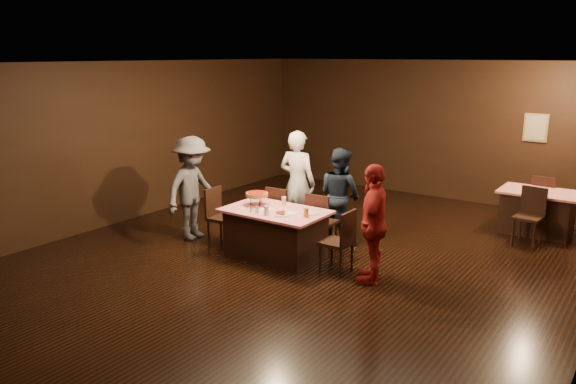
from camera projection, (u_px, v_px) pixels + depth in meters
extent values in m
plane|color=black|center=(305.00, 259.00, 8.78)|extent=(10.00, 10.00, 0.00)
cube|color=silver|center=(307.00, 63.00, 8.06)|extent=(8.00, 10.00, 0.04)
cube|color=black|center=(429.00, 129.00, 12.41)|extent=(8.00, 0.04, 3.00)
cube|color=black|center=(129.00, 142.00, 10.65)|extent=(0.04, 10.00, 3.00)
cube|color=tan|center=(536.00, 128.00, 11.11)|extent=(0.46, 0.03, 0.56)
cube|color=beige|center=(535.00, 128.00, 11.09)|extent=(0.38, 0.01, 0.48)
cube|color=red|center=(276.00, 234.00, 8.79)|extent=(1.60, 1.00, 0.77)
cube|color=red|center=(537.00, 212.00, 9.99)|extent=(1.30, 0.90, 0.77)
cube|color=black|center=(282.00, 213.00, 9.59)|extent=(0.43, 0.43, 0.95)
cube|color=black|center=(322.00, 221.00, 9.15)|extent=(0.44, 0.44, 0.95)
cube|color=black|center=(222.00, 217.00, 9.38)|extent=(0.45, 0.45, 0.95)
cube|color=black|center=(337.00, 241.00, 8.16)|extent=(0.42, 0.42, 0.95)
cube|color=black|center=(529.00, 216.00, 9.41)|extent=(0.46, 0.46, 0.95)
cube|color=black|center=(545.00, 200.00, 10.45)|extent=(0.46, 0.46, 0.95)
imported|color=silver|center=(297.00, 183.00, 9.81)|extent=(0.71, 0.50, 1.85)
imported|color=black|center=(340.00, 195.00, 9.44)|extent=(0.92, 0.80, 1.62)
imported|color=#504F54|center=(192.00, 188.00, 9.60)|extent=(0.70, 1.17, 1.78)
imported|color=#AD2120|center=(373.00, 224.00, 7.75)|extent=(0.72, 1.07, 1.69)
cylinder|color=black|center=(261.00, 200.00, 9.03)|extent=(0.01, 0.01, 0.15)
cylinder|color=black|center=(251.00, 201.00, 8.95)|extent=(0.01, 0.01, 0.15)
cylinder|color=black|center=(259.00, 202.00, 8.86)|extent=(0.01, 0.01, 0.15)
cylinder|color=silver|center=(257.00, 196.00, 8.93)|extent=(0.38, 0.38, 0.01)
cylinder|color=#B27233|center=(257.00, 194.00, 8.92)|extent=(0.35, 0.35, 0.05)
cylinder|color=#A5140C|center=(257.00, 192.00, 8.91)|extent=(0.30, 0.30, 0.01)
cylinder|color=white|center=(282.00, 215.00, 8.42)|extent=(0.25, 0.25, 0.01)
cylinder|color=#B27233|center=(282.00, 213.00, 8.41)|extent=(0.18, 0.18, 0.04)
cylinder|color=#A5140C|center=(282.00, 211.00, 8.41)|extent=(0.14, 0.14, 0.01)
cylinder|color=white|center=(310.00, 213.00, 8.51)|extent=(0.25, 0.25, 0.01)
cylinder|color=silver|center=(266.00, 210.00, 8.42)|extent=(0.08, 0.08, 0.14)
cylinder|color=#BF7F26|center=(306.00, 212.00, 8.31)|extent=(0.08, 0.08, 0.14)
cylinder|color=silver|center=(284.00, 201.00, 8.95)|extent=(0.08, 0.08, 0.14)
cylinder|color=silver|center=(256.00, 209.00, 8.59)|extent=(0.04, 0.04, 0.08)
cylinder|color=silver|center=(256.00, 206.00, 8.58)|extent=(0.05, 0.05, 0.02)
cylinder|color=silver|center=(257.00, 211.00, 8.52)|extent=(0.04, 0.04, 0.08)
cylinder|color=silver|center=(257.00, 208.00, 8.51)|extent=(0.05, 0.05, 0.02)
cylinder|color=silver|center=(251.00, 209.00, 8.59)|extent=(0.04, 0.04, 0.08)
cylinder|color=silver|center=(251.00, 206.00, 8.58)|extent=(0.05, 0.05, 0.02)
cube|color=white|center=(291.00, 213.00, 8.53)|extent=(0.19, 0.19, 0.01)
cube|color=white|center=(266.00, 209.00, 8.74)|extent=(0.21, 0.21, 0.01)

